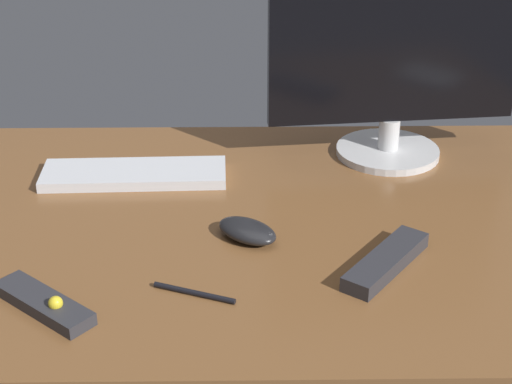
{
  "coord_description": "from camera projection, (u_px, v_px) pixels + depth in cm",
  "views": [
    {
      "loc": [
        -2.24,
        -124.38,
        71.35
      ],
      "look_at": [
        -0.51,
        -0.93,
        8.0
      ],
      "focal_mm": 57.74,
      "sensor_mm": 36.0,
      "label": 1
    }
  ],
  "objects": [
    {
      "name": "tv_remote",
      "position": [
        386.0,
        261.0,
        1.28
      ],
      "size": [
        15.86,
        18.75,
        2.47
      ],
      "primitive_type": "cube",
      "rotation": [
        0.0,
        0.0,
        0.92
      ],
      "color": "#2D2D33",
      "rests_on": "desk"
    },
    {
      "name": "desk",
      "position": [
        259.0,
        225.0,
        1.43
      ],
      "size": [
        140.0,
        84.0,
        2.0
      ],
      "primitive_type": "cube",
      "color": "brown",
      "rests_on": "ground"
    },
    {
      "name": "pen",
      "position": [
        194.0,
        293.0,
        1.22
      ],
      "size": [
        12.44,
        5.55,
        0.85
      ],
      "primitive_type": "cylinder",
      "rotation": [
        0.0,
        1.57,
        -0.37
      ],
      "color": "black",
      "rests_on": "desk"
    },
    {
      "name": "keyboard",
      "position": [
        134.0,
        174.0,
        1.57
      ],
      "size": [
        35.09,
        12.26,
        1.92
      ],
      "primitive_type": "cube",
      "rotation": [
        0.0,
        0.0,
        0.03
      ],
      "color": "silver",
      "rests_on": "desk"
    },
    {
      "name": "computer_mouse",
      "position": [
        247.0,
        231.0,
        1.36
      ],
      "size": [
        12.63,
        11.95,
        3.03
      ],
      "primitive_type": "ellipsoid",
      "rotation": [
        0.0,
        0.0,
        -0.68
      ],
      "color": "black",
      "rests_on": "desk"
    },
    {
      "name": "monitor",
      "position": [
        395.0,
        52.0,
        1.57
      ],
      "size": [
        48.99,
        20.73,
        42.49
      ],
      "rotation": [
        0.0,
        0.0,
        0.1
      ],
      "color": "silver",
      "rests_on": "desk"
    },
    {
      "name": "media_remote",
      "position": [
        44.0,
        303.0,
        1.18
      ],
      "size": [
        16.67,
        15.16,
        3.39
      ],
      "rotation": [
        0.0,
        0.0,
        -0.7
      ],
      "color": "#2D2D33",
      "rests_on": "desk"
    }
  ]
}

